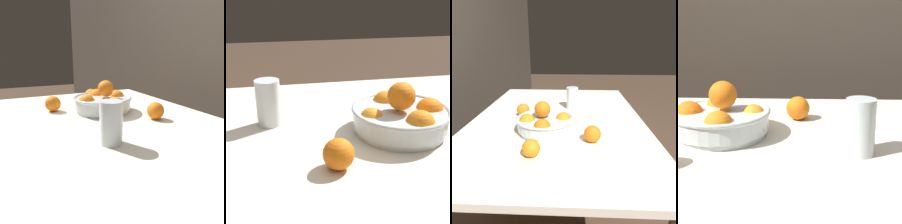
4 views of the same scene
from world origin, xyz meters
TOP-DOWN VIEW (x-y plane):
  - dining_table at (0.00, 0.00)m, footprint 1.41×0.96m
  - fruit_bowl at (-0.20, 0.05)m, footprint 0.29×0.29m
  - juice_glass at (0.18, -0.08)m, footprint 0.07×0.07m
  - orange_loose_near_bowl at (-0.30, -0.18)m, footprint 0.08×0.08m
  - orange_loose_front at (0.02, 0.21)m, footprint 0.08×0.08m
  - orange_loose_aside at (-0.44, 0.07)m, footprint 0.07×0.07m

SIDE VIEW (x-z plane):
  - dining_table at x=0.00m, z-range 0.30..1.03m
  - orange_loose_aside at x=-0.44m, z-range 0.73..0.81m
  - orange_loose_front at x=0.02m, z-range 0.73..0.81m
  - orange_loose_near_bowl at x=-0.30m, z-range 0.73..0.81m
  - fruit_bowl at x=-0.20m, z-range 0.70..0.86m
  - juice_glass at x=0.18m, z-range 0.73..0.87m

